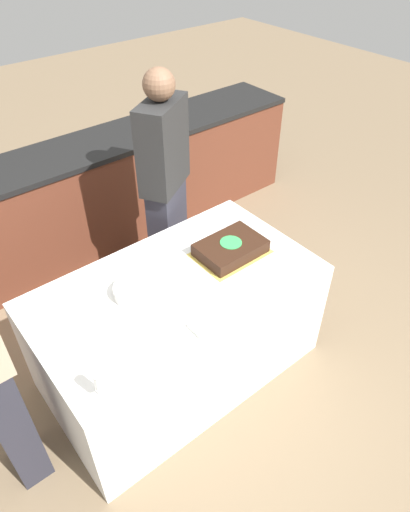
% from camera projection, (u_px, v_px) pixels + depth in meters
% --- Properties ---
extents(ground_plane, '(14.00, 14.00, 0.00)m').
position_uv_depth(ground_plane, '(180.00, 365.00, 3.06)').
color(ground_plane, '#7A664C').
extents(back_counter, '(4.40, 0.58, 0.92)m').
position_uv_depth(back_counter, '(65.00, 208.00, 3.68)').
color(back_counter, '#5B2D1E').
rests_on(back_counter, ground_plane).
extents(dining_table, '(1.64, 0.94, 0.74)m').
position_uv_depth(dining_table, '(178.00, 328.00, 2.82)').
color(dining_table, silver).
rests_on(dining_table, ground_plane).
extents(cake, '(0.44, 0.32, 0.09)m').
position_uv_depth(cake, '(231.00, 248.00, 2.77)').
color(cake, gold).
rests_on(cake, dining_table).
extents(plate_stack, '(0.23, 0.23, 0.07)m').
position_uv_depth(plate_stack, '(135.00, 291.00, 2.50)').
color(plate_stack, white).
rests_on(plate_stack, dining_table).
extents(wine_glass, '(0.06, 0.06, 0.17)m').
position_uv_depth(wine_glass, '(100.00, 382.00, 1.94)').
color(wine_glass, white).
rests_on(wine_glass, dining_table).
extents(side_plate_near_cake, '(0.20, 0.20, 0.00)m').
position_uv_depth(side_plate_near_cake, '(208.00, 226.00, 3.01)').
color(side_plate_near_cake, white).
rests_on(side_plate_near_cake, dining_table).
extents(utensil_pile, '(0.12, 0.11, 0.02)m').
position_uv_depth(utensil_pile, '(203.00, 326.00, 2.33)').
color(utensil_pile, white).
rests_on(utensil_pile, dining_table).
extents(person_cutting_cake, '(0.46, 0.39, 1.69)m').
position_uv_depth(person_cutting_cake, '(166.00, 190.00, 3.12)').
color(person_cutting_cake, '#282833').
rests_on(person_cutting_cake, ground_plane).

